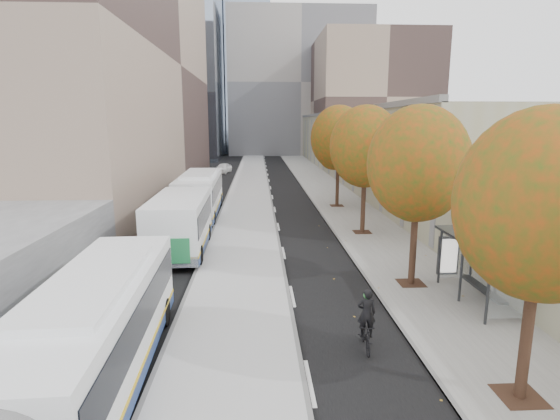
{
  "coord_description": "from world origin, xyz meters",
  "views": [
    {
      "loc": [
        -3.0,
        -4.63,
        6.93
      ],
      "look_at": [
        -1.88,
        17.37,
        2.5
      ],
      "focal_mm": 28.0,
      "sensor_mm": 36.0,
      "label": 1
    }
  ],
  "objects": [
    {
      "name": "building_tan",
      "position": [
        15.5,
        64.0,
        4.0
      ],
      "size": [
        18.0,
        92.0,
        8.0
      ],
      "primitive_type": "cube",
      "color": "tan",
      "rests_on": "ground"
    },
    {
      "name": "tree_e",
      "position": [
        3.6,
        31.0,
        5.69
      ],
      "size": [
        4.6,
        4.6,
        7.92
      ],
      "color": "#311C13",
      "rests_on": "sidewalk"
    },
    {
      "name": "bus_shelter",
      "position": [
        5.69,
        10.96,
        2.19
      ],
      "size": [
        1.9,
        4.4,
        2.53
      ],
      "color": "#383A3F",
      "rests_on": "sidewalk"
    },
    {
      "name": "sidewalk",
      "position": [
        4.12,
        35.0,
        0.04
      ],
      "size": [
        4.75,
        150.0,
        0.08
      ],
      "primitive_type": "cube",
      "color": "gray",
      "rests_on": "ground"
    },
    {
      "name": "bus_far",
      "position": [
        -7.29,
        23.95,
        1.69
      ],
      "size": [
        3.08,
        18.58,
        3.09
      ],
      "rotation": [
        0.0,
        0.0,
        0.02
      ],
      "color": "white",
      "rests_on": "ground"
    },
    {
      "name": "tree_c",
      "position": [
        3.6,
        13.0,
        5.25
      ],
      "size": [
        4.2,
        4.2,
        7.28
      ],
      "color": "#311C13",
      "rests_on": "sidewalk"
    },
    {
      "name": "tree_d",
      "position": [
        3.6,
        22.0,
        5.47
      ],
      "size": [
        4.4,
        4.4,
        7.6
      ],
      "color": "#311C13",
      "rests_on": "sidewalk"
    },
    {
      "name": "bus_platform",
      "position": [
        -3.88,
        35.0,
        0.07
      ],
      "size": [
        4.25,
        150.0,
        0.15
      ],
      "primitive_type": "cube",
      "color": "silver",
      "rests_on": "ground"
    },
    {
      "name": "building_far_block",
      "position": [
        6.0,
        96.0,
        15.0
      ],
      "size": [
        30.0,
        18.0,
        30.0
      ],
      "primitive_type": "cube",
      "color": "#9C9590",
      "rests_on": "ground"
    },
    {
      "name": "distant_car",
      "position": [
        -7.81,
        56.35,
        0.69
      ],
      "size": [
        2.52,
        4.31,
        1.38
      ],
      "primitive_type": "imported",
      "rotation": [
        0.0,
        0.0,
        -0.23
      ],
      "color": "white",
      "rests_on": "ground"
    },
    {
      "name": "tree_b",
      "position": [
        3.6,
        5.0,
        5.04
      ],
      "size": [
        4.0,
        4.0,
        6.97
      ],
      "color": "#311C13",
      "rests_on": "sidewalk"
    },
    {
      "name": "building_midrise",
      "position": [
        -22.5,
        41.0,
        12.5
      ],
      "size": [
        24.0,
        46.0,
        25.0
      ],
      "primitive_type": "cube",
      "color": "gray",
      "rests_on": "ground"
    },
    {
      "name": "cyclist",
      "position": [
        0.29,
        7.69,
        0.73
      ],
      "size": [
        0.59,
        1.57,
        1.98
      ],
      "rotation": [
        0.0,
        0.0,
        -0.07
      ],
      "color": "black",
      "rests_on": "ground"
    }
  ]
}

